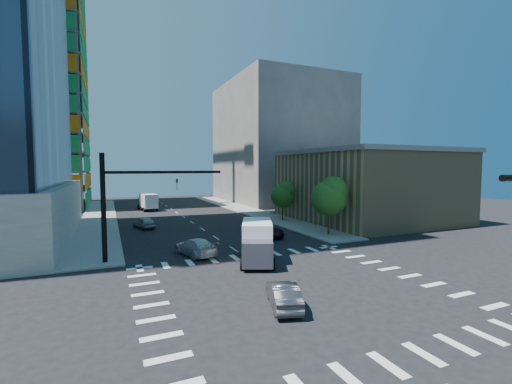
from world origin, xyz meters
TOP-DOWN VIEW (x-y plane):
  - ground at (0.00, 0.00)m, footprint 160.00×160.00m
  - road_markings at (0.00, 0.00)m, footprint 20.00×20.00m
  - sidewalk_ne at (12.50, 40.00)m, footprint 5.00×60.00m
  - sidewalk_nw at (-12.50, 40.00)m, footprint 5.00×60.00m
  - construction_building at (-27.41, 61.93)m, footprint 25.16×34.50m
  - commercial_building at (25.00, 22.00)m, footprint 20.50×22.50m
  - bg_building_ne at (27.00, 55.00)m, footprint 24.00×30.00m
  - signal_mast_nw at (-10.00, 11.50)m, footprint 10.20×0.40m
  - tree_south at (12.63, 13.90)m, footprint 4.16×4.16m
  - tree_north at (12.93, 25.90)m, footprint 3.54×3.52m
  - car_nb_far at (5.45, 16.30)m, footprint 2.98×5.60m
  - car_sb_near at (-3.99, 11.26)m, footprint 3.49×5.65m
  - car_sb_mid at (-6.84, 27.78)m, footprint 2.89×4.76m
  - car_sb_cross at (-2.11, -2.17)m, footprint 2.70×4.53m
  - box_truck_near at (0.30, 7.02)m, footprint 4.94×6.83m
  - box_truck_far at (-4.37, 47.73)m, footprint 3.24×6.25m

SIDE VIEW (x-z plane):
  - ground at x=0.00m, z-range 0.00..0.00m
  - road_markings at x=0.00m, z-range 0.00..0.01m
  - sidewalk_ne at x=12.50m, z-range 0.00..0.15m
  - sidewalk_nw at x=-12.50m, z-range 0.00..0.15m
  - car_sb_cross at x=-2.11m, z-range 0.00..1.41m
  - car_nb_far at x=5.45m, z-range 0.00..1.50m
  - car_sb_mid at x=-6.84m, z-range 0.00..1.51m
  - car_sb_near at x=-3.99m, z-range 0.00..1.53m
  - box_truck_far at x=-4.37m, z-range -0.18..2.96m
  - box_truck_near at x=0.30m, z-range -0.19..3.11m
  - tree_north at x=12.93m, z-range 1.10..6.88m
  - tree_south at x=12.63m, z-range 1.27..8.10m
  - commercial_building at x=25.00m, z-range 0.01..10.61m
  - signal_mast_nw at x=-10.00m, z-range 0.99..9.99m
  - bg_building_ne at x=27.00m, z-range 0.00..28.00m
  - construction_building at x=-27.41m, z-range -10.69..59.91m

